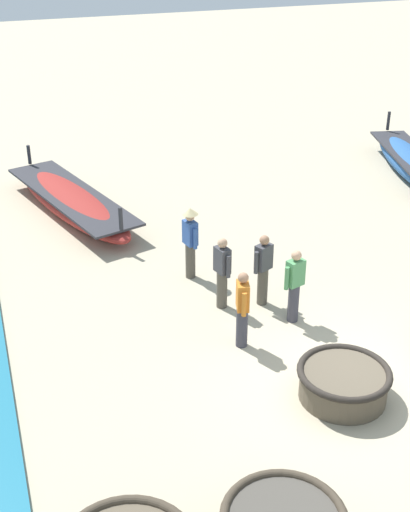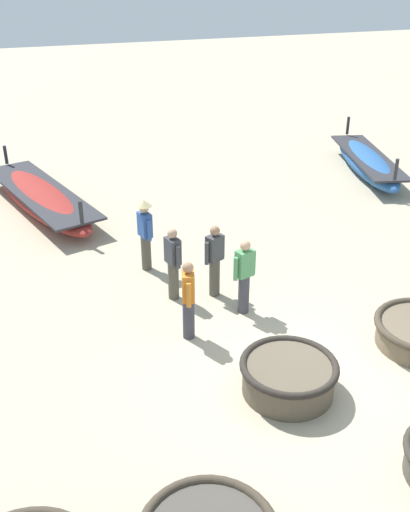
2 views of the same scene
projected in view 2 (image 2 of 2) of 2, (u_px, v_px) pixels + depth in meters
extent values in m
plane|color=tan|center=(298.00, 374.00, 10.20)|extent=(80.00, 80.00, 0.00)
cylinder|color=brown|center=(288.00, 378.00, 9.69)|extent=(1.48, 1.48, 0.52)
torus|color=#28231E|center=(289.00, 365.00, 9.57)|extent=(1.60, 1.60, 0.12)
ellipsoid|color=#285693|center=(367.00, 163.00, 19.10)|extent=(2.27, 5.16, 0.67)
cube|color=#2D2D33|center=(368.00, 157.00, 19.00)|extent=(2.21, 4.77, 0.06)
cylinder|color=#2D2D33|center=(348.00, 126.00, 20.89)|extent=(0.10, 0.10, 0.61)
cylinder|color=#2D2D33|center=(396.00, 169.00, 16.78)|extent=(0.10, 0.10, 0.61)
ellipsoid|color=maroon|center=(41.00, 198.00, 16.50)|extent=(2.92, 6.01, 0.62)
cube|color=#2D2D33|center=(40.00, 192.00, 16.40)|extent=(2.84, 5.57, 0.06)
cylinder|color=#2D2D33|center=(6.00, 155.00, 18.21)|extent=(0.10, 0.10, 0.56)
cylinder|color=#2D2D33|center=(81.00, 212.00, 14.28)|extent=(0.10, 0.10, 0.56)
cylinder|color=#4C473D|center=(146.00, 252.00, 13.36)|extent=(0.22, 0.22, 0.82)
cube|color=#33569E|center=(145.00, 225.00, 13.05)|extent=(0.29, 0.38, 0.54)
sphere|color=tan|center=(144.00, 209.00, 12.87)|extent=(0.20, 0.20, 0.20)
cylinder|color=#33569E|center=(141.00, 223.00, 13.24)|extent=(0.09, 0.09, 0.48)
cylinder|color=#33569E|center=(149.00, 230.00, 12.90)|extent=(0.09, 0.09, 0.48)
cone|color=#D1BC84|center=(144.00, 203.00, 12.81)|extent=(0.36, 0.36, 0.14)
cylinder|color=#4C473D|center=(214.00, 277.00, 12.35)|extent=(0.22, 0.22, 0.82)
cube|color=#3D3D42|center=(215.00, 248.00, 12.04)|extent=(0.40, 0.34, 0.54)
sphere|color=#A37556|center=(215.00, 231.00, 11.87)|extent=(0.20, 0.20, 0.20)
cylinder|color=#3D3D42|center=(207.00, 253.00, 11.93)|extent=(0.09, 0.09, 0.48)
cylinder|color=#3D3D42|center=(222.00, 247.00, 12.20)|extent=(0.09, 0.09, 0.48)
cylinder|color=#383842|center=(244.00, 294.00, 11.77)|extent=(0.22, 0.22, 0.82)
cube|color=#4C8E56|center=(245.00, 263.00, 11.45)|extent=(0.39, 0.31, 0.54)
sphere|color=tan|center=(245.00, 246.00, 11.28)|extent=(0.20, 0.20, 0.20)
cylinder|color=#4C8E56|center=(253.00, 262.00, 11.59)|extent=(0.09, 0.09, 0.48)
cylinder|color=#4C8E56|center=(236.00, 269.00, 11.36)|extent=(0.09, 0.09, 0.48)
cylinder|color=#4C473D|center=(173.00, 280.00, 12.24)|extent=(0.22, 0.22, 0.82)
cube|color=#3D3D42|center=(173.00, 251.00, 11.93)|extent=(0.30, 0.38, 0.54)
sphere|color=tan|center=(172.00, 234.00, 11.75)|extent=(0.20, 0.20, 0.20)
cylinder|color=#3D3D42|center=(178.00, 257.00, 11.78)|extent=(0.09, 0.09, 0.48)
cylinder|color=#3D3D42|center=(167.00, 249.00, 12.11)|extent=(0.09, 0.09, 0.48)
cylinder|color=#383842|center=(189.00, 318.00, 10.99)|extent=(0.22, 0.22, 0.82)
cube|color=orange|center=(188.00, 286.00, 10.68)|extent=(0.30, 0.39, 0.54)
sphere|color=#A37556|center=(188.00, 268.00, 10.50)|extent=(0.20, 0.20, 0.20)
cylinder|color=orange|center=(188.00, 283.00, 10.90)|extent=(0.09, 0.09, 0.48)
cylinder|color=orange|center=(189.00, 295.00, 10.51)|extent=(0.09, 0.09, 0.48)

